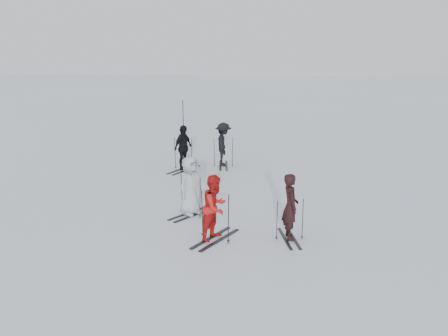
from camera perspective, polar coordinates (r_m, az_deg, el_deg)
name	(u,v)px	position (r m, az deg, el deg)	size (l,w,h in m)	color
ground	(220,206)	(15.82, -0.43, -4.41)	(120.00, 120.00, 0.00)	silver
skier_near_dark	(290,207)	(13.13, 7.58, -4.49)	(0.64, 0.42, 1.76)	black
skier_red	(215,208)	(12.99, -1.03, -4.63)	(0.84, 0.66, 1.73)	#B51614
skier_grey	(191,186)	(14.86, -3.83, -2.11)	(0.86, 0.56, 1.77)	#A1A5AA
skier_uphill_left	(183,148)	(20.05, -4.69, 2.27)	(1.05, 0.44, 1.80)	black
skier_uphill_far	(223,145)	(20.64, -0.07, 2.66)	(1.16, 0.67, 1.79)	black
skis_near_dark	(290,219)	(13.24, 7.54, -5.79)	(0.81, 1.54, 1.12)	black
skis_red	(215,215)	(13.06, -1.02, -5.42)	(0.98, 1.85, 1.35)	black
skis_grey	(191,195)	(14.94, -3.82, -3.06)	(0.91, 1.72, 1.25)	black
skis_uphill_left	(183,154)	(20.10, -4.67, 1.65)	(0.98, 1.86, 1.36)	black
skis_uphill_far	(223,151)	(20.70, -0.07, 1.91)	(0.90, 1.70, 1.24)	black
piste_marker	(183,119)	(26.78, -4.69, 5.59)	(0.04, 0.04, 2.03)	black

